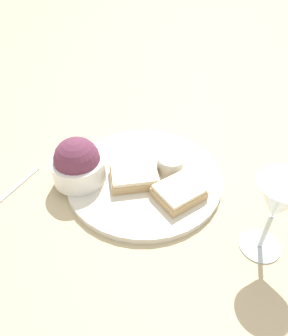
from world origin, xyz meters
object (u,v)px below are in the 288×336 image
at_px(wine_glass, 277,203).
at_px(cheese_toast_far, 179,192).
at_px(sauce_ramekin, 171,163).
at_px(cheese_toast_near, 133,175).
at_px(fork, 10,191).
at_px(salad_bowl, 78,164).

bearing_deg(wine_glass, cheese_toast_far, -77.10).
bearing_deg(cheese_toast_far, wine_glass, 102.90).
distance_m(sauce_ramekin, wine_glass, 0.24).
bearing_deg(cheese_toast_near, fork, -34.57).
bearing_deg(wine_glass, salad_bowl, -64.63).
relative_size(sauce_ramekin, wine_glass, 0.36).
xyz_separation_m(salad_bowl, sauce_ramekin, (-0.16, 0.10, -0.02)).
height_order(sauce_ramekin, wine_glass, wine_glass).
bearing_deg(wine_glass, cheese_toast_near, -73.49).
xyz_separation_m(cheese_toast_near, fork, (0.20, -0.14, -0.02)).
xyz_separation_m(sauce_ramekin, wine_glass, (0.00, 0.23, 0.08)).
relative_size(cheese_toast_far, fork, 0.59).
height_order(wine_glass, fork, wine_glass).
height_order(cheese_toast_near, cheese_toast_far, same).
height_order(cheese_toast_far, wine_glass, wine_glass).
xyz_separation_m(salad_bowl, cheese_toast_near, (-0.08, 0.07, -0.03)).
bearing_deg(cheese_toast_far, sauce_ramekin, -121.11).
bearing_deg(cheese_toast_near, sauce_ramekin, 162.86).
relative_size(sauce_ramekin, fork, 0.36).
xyz_separation_m(salad_bowl, wine_glass, (-0.15, 0.33, 0.06)).
bearing_deg(cheese_toast_near, wine_glass, 106.51).
distance_m(wine_glass, fork, 0.49).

